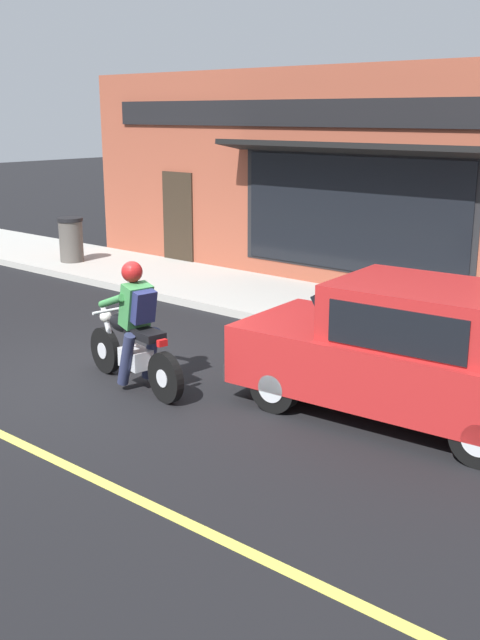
# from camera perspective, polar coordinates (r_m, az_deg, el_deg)

# --- Properties ---
(ground_plane) EXTENTS (80.00, 80.00, 0.00)m
(ground_plane) POSITION_cam_1_polar(r_m,az_deg,el_deg) (9.92, -10.56, -4.52)
(ground_plane) COLOR black
(sidewalk_curb) EXTENTS (2.60, 22.00, 0.14)m
(sidewalk_curb) POSITION_cam_1_polar(r_m,az_deg,el_deg) (15.11, -3.89, 2.92)
(sidewalk_curb) COLOR #ADAAA3
(sidewalk_curb) RESTS_ON ground
(storefront_building) EXTENTS (1.25, 11.25, 4.20)m
(storefront_building) POSITION_cam_1_polar(r_m,az_deg,el_deg) (14.96, 4.57, 10.68)
(storefront_building) COLOR brown
(storefront_building) RESTS_ON ground
(motorcycle_with_rider) EXTENTS (0.66, 2.01, 1.62)m
(motorcycle_with_rider) POSITION_cam_1_polar(r_m,az_deg,el_deg) (9.40, -8.09, -1.18)
(motorcycle_with_rider) COLOR black
(motorcycle_with_rider) RESTS_ON ground
(car_hatchback) EXTENTS (1.92, 3.89, 1.57)m
(car_hatchback) POSITION_cam_1_polar(r_m,az_deg,el_deg) (8.56, 12.48, -2.45)
(car_hatchback) COLOR black
(car_hatchback) RESTS_ON ground
(trash_bin) EXTENTS (0.56, 0.56, 0.98)m
(trash_bin) POSITION_cam_1_polar(r_m,az_deg,el_deg) (17.16, -12.75, 6.01)
(trash_bin) COLOR #514C47
(trash_bin) RESTS_ON sidewalk_curb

